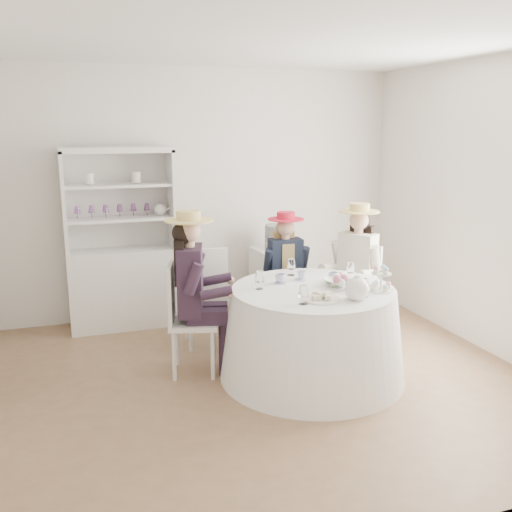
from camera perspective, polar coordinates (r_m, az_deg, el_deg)
name	(u,v)px	position (r m, az deg, el deg)	size (l,w,h in m)	color
ground	(260,380)	(4.89, 0.39, -12.34)	(4.50, 4.50, 0.00)	brown
ceiling	(260,39)	(4.46, 0.44, 20.84)	(4.50, 4.50, 0.00)	white
wall_back	(201,193)	(6.38, -5.52, 6.25)	(4.50, 4.50, 0.00)	silver
wall_front	(402,289)	(2.72, 14.42, -3.22)	(4.50, 4.50, 0.00)	silver
wall_right	(494,208)	(5.63, 22.68, 4.41)	(4.50, 4.50, 0.00)	silver
tea_table	(312,333)	(4.85, 5.64, -7.67)	(1.55, 1.55, 0.78)	white
hutch	(123,264)	(6.12, -13.20, -0.82)	(1.18, 0.61, 1.88)	silver
side_table	(276,281)	(6.45, 2.05, -2.48)	(0.48, 0.48, 0.74)	silver
hatbox	(277,237)	(6.34, 2.09, 1.93)	(0.27, 0.27, 0.27)	black
guest_left	(193,283)	(4.80, -6.30, -2.75)	(0.57, 0.53, 1.41)	silver
guest_mid	(286,267)	(5.68, 3.00, -1.07)	(0.46, 0.48, 1.26)	silver
guest_right	(356,264)	(5.62, 9.98, -0.82)	(0.58, 0.55, 1.36)	silver
spare_chair	(206,294)	(5.43, -5.06, -3.77)	(0.44, 0.44, 0.99)	silver
teacup_a	(281,279)	(4.84, 2.47, -2.34)	(0.09, 0.09, 0.07)	white
teacup_b	(301,276)	(4.95, 4.57, -2.01)	(0.08, 0.08, 0.07)	white
teacup_c	(334,277)	(4.94, 7.76, -2.14)	(0.09, 0.09, 0.07)	white
flower_bowl	(337,283)	(4.80, 8.07, -2.70)	(0.21, 0.21, 0.05)	white
flower_arrangement	(341,280)	(4.70, 8.50, -2.36)	(0.17, 0.17, 0.06)	#D26989
table_teapot	(357,289)	(4.45, 10.07, -3.26)	(0.27, 0.19, 0.20)	white
sandwich_plate	(322,298)	(4.41, 6.58, -4.19)	(0.29, 0.29, 0.06)	white
cupcake_stand	(381,282)	(4.73, 12.38, -2.54)	(0.21, 0.21, 0.20)	white
stemware_set	(313,279)	(4.70, 5.77, -2.35)	(0.92, 0.89, 0.15)	white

